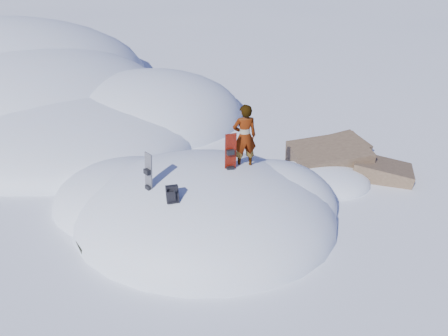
# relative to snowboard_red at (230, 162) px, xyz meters

# --- Properties ---
(ground) EXTENTS (120.00, 120.00, 0.00)m
(ground) POSITION_rel_snowboard_red_xyz_m (-0.66, -0.16, -1.65)
(ground) COLOR white
(ground) RESTS_ON ground
(snow_mound) EXTENTS (8.00, 6.00, 3.00)m
(snow_mound) POSITION_rel_snowboard_red_xyz_m (-0.84, 0.08, -1.65)
(snow_mound) COLOR silver
(snow_mound) RESTS_ON ground
(snow_ridge) EXTENTS (21.50, 18.50, 6.40)m
(snow_ridge) POSITION_rel_snowboard_red_xyz_m (-11.10, 9.69, -1.65)
(snow_ridge) COLOR silver
(snow_ridge) RESTS_ON ground
(rock_outcrop) EXTENTS (4.68, 4.41, 1.68)m
(rock_outcrop) POSITION_rel_snowboard_red_xyz_m (3.05, 2.85, -1.63)
(rock_outcrop) COLOR brown
(rock_outcrop) RESTS_ON ground
(snowboard_red) EXTENTS (0.30, 0.25, 1.58)m
(snowboard_red) POSITION_rel_snowboard_red_xyz_m (0.00, 0.00, 0.00)
(snowboard_red) COLOR #AF1B09
(snowboard_red) RESTS_ON snow_mound
(snowboard_dark) EXTENTS (0.30, 0.30, 1.45)m
(snowboard_dark) POSITION_rel_snowboard_red_xyz_m (-1.88, -0.96, -0.13)
(snowboard_dark) COLOR black
(snowboard_dark) RESTS_ON snow_mound
(backpack) EXTENTS (0.36, 0.40, 0.47)m
(backpack) POSITION_rel_snowboard_red_xyz_m (-1.19, -1.48, -0.15)
(backpack) COLOR black
(backpack) RESTS_ON snow_mound
(gear_pile) EXTENTS (0.83, 0.72, 0.22)m
(gear_pile) POSITION_rel_snowboard_red_xyz_m (-3.16, -1.67, -1.54)
(gear_pile) COLOR black
(gear_pile) RESTS_ON ground
(person) EXTENTS (0.72, 0.58, 1.72)m
(person) POSITION_rel_snowboard_red_xyz_m (0.32, 0.40, 0.54)
(person) COLOR slate
(person) RESTS_ON snow_mound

